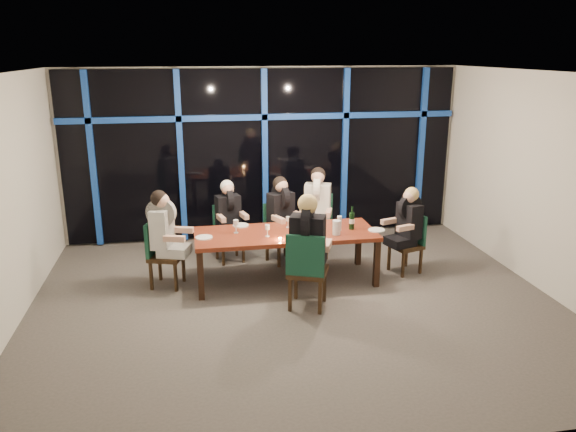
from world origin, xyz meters
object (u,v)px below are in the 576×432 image
(chair_far_left, at_px, (228,229))
(dining_table, at_px, (286,237))
(chair_end_left, at_px, (160,250))
(chair_far_mid, at_px, (279,229))
(diner_far_mid, at_px, (282,207))
(chair_end_right, at_px, (410,240))
(chair_far_right, at_px, (318,221))
(diner_end_left, at_px, (164,225))
(diner_end_right, at_px, (408,218))
(chair_near_mid, at_px, (307,267))
(wine_bottle, at_px, (352,220))
(diner_far_left, at_px, (229,209))
(diner_far_right, at_px, (317,199))
(diner_near_mid, at_px, (308,234))
(water_pitcher, at_px, (337,228))

(chair_far_left, bearing_deg, dining_table, -67.61)
(chair_end_left, bearing_deg, dining_table, -76.81)
(chair_far_mid, relative_size, diner_far_mid, 1.03)
(chair_end_right, bearing_deg, chair_far_right, -148.52)
(diner_end_left, distance_m, diner_end_right, 3.56)
(chair_near_mid, relative_size, wine_bottle, 3.05)
(chair_far_left, xyz_separation_m, wine_bottle, (1.73, -1.08, 0.38))
(chair_far_right, bearing_deg, chair_far_left, -159.13)
(chair_end_left, xyz_separation_m, diner_far_mid, (1.86, 0.63, 0.36))
(diner_far_left, xyz_separation_m, diner_far_right, (1.44, 0.03, 0.09))
(wine_bottle, bearing_deg, diner_far_right, 104.98)
(chair_far_right, relative_size, diner_near_mid, 0.97)
(chair_end_left, relative_size, wine_bottle, 2.78)
(chair_far_mid, relative_size, chair_near_mid, 0.89)
(chair_far_mid, relative_size, chair_end_right, 1.05)
(chair_far_left, distance_m, diner_end_left, 1.38)
(diner_far_right, distance_m, water_pitcher, 1.23)
(chair_end_left, bearing_deg, diner_end_left, -90.00)
(chair_far_left, xyz_separation_m, diner_near_mid, (0.89, -1.94, 0.50))
(chair_end_right, xyz_separation_m, diner_near_mid, (-1.79, -0.94, 0.50))
(chair_far_mid, xyz_separation_m, water_pitcher, (0.64, -1.09, 0.33))
(chair_end_left, distance_m, water_pitcher, 2.52)
(chair_far_right, height_order, diner_end_left, diner_end_left)
(diner_far_left, bearing_deg, dining_table, -66.23)
(chair_far_mid, bearing_deg, chair_far_left, 143.25)
(chair_far_left, relative_size, diner_near_mid, 0.87)
(chair_near_mid, bearing_deg, water_pitcher, -105.99)
(chair_end_left, bearing_deg, chair_far_left, -31.01)
(chair_far_mid, xyz_separation_m, diner_far_right, (0.65, 0.14, 0.42))
(chair_far_right, relative_size, wine_bottle, 2.88)
(chair_near_mid, height_order, diner_far_right, diner_far_right)
(diner_end_right, bearing_deg, diner_far_mid, -131.06)
(diner_far_mid, height_order, wine_bottle, diner_far_mid)
(diner_end_left, distance_m, wine_bottle, 2.68)
(diner_end_right, distance_m, wine_bottle, 0.88)
(chair_near_mid, xyz_separation_m, diner_end_left, (-1.80, 1.11, 0.33))
(diner_end_right, bearing_deg, wine_bottle, -104.40)
(chair_near_mid, bearing_deg, chair_end_left, -8.72)
(chair_far_mid, xyz_separation_m, chair_far_right, (0.68, 0.22, 0.03))
(dining_table, bearing_deg, diner_end_right, 0.39)
(chair_end_right, height_order, diner_far_right, diner_far_right)
(chair_end_left, relative_size, diner_far_right, 0.99)
(chair_end_left, distance_m, chair_near_mid, 2.20)
(chair_far_left, height_order, diner_near_mid, diner_near_mid)
(chair_end_left, bearing_deg, diner_far_mid, -53.41)
(chair_end_right, bearing_deg, diner_end_left, -109.04)
(diner_far_right, relative_size, diner_end_left, 1.03)
(chair_far_left, bearing_deg, chair_near_mid, -80.75)
(diner_end_right, bearing_deg, chair_far_mid, -132.63)
(dining_table, distance_m, diner_far_right, 1.24)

